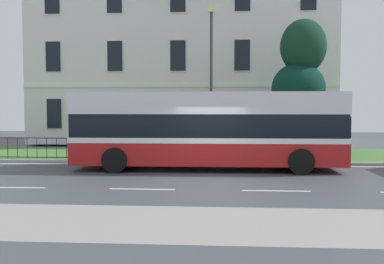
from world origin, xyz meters
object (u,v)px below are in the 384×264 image
at_px(single_decker_bus, 208,129).
at_px(evergreen_tree, 299,100).
at_px(litter_bin, 124,145).
at_px(street_lamp_post, 211,71).
at_px(georgian_townhouse, 184,41).

bearing_deg(single_decker_bus, evergreen_tree, 49.42).
bearing_deg(litter_bin, street_lamp_post, -0.59).
xyz_separation_m(single_decker_bus, street_lamp_post, (0.08, 2.46, 2.48)).
xyz_separation_m(street_lamp_post, litter_bin, (-4.02, 0.04, -3.35)).
bearing_deg(georgian_townhouse, street_lamp_post, -78.65).
distance_m(street_lamp_post, litter_bin, 5.24).
distance_m(evergreen_tree, street_lamp_post, 5.40).
height_order(georgian_townhouse, street_lamp_post, georgian_townhouse).
xyz_separation_m(georgian_townhouse, litter_bin, (-1.86, -10.72, -6.33)).
height_order(single_decker_bus, street_lamp_post, street_lamp_post).
bearing_deg(litter_bin, single_decker_bus, -32.45).
bearing_deg(evergreen_tree, single_decker_bus, -130.08).
distance_m(single_decker_bus, street_lamp_post, 3.50).
xyz_separation_m(georgian_townhouse, single_decker_bus, (2.08, -13.23, -5.45)).
xyz_separation_m(evergreen_tree, litter_bin, (-8.42, -2.82, -2.06)).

